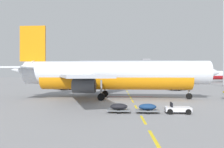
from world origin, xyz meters
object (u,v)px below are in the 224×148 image
(fuel_service_truck, at_px, (180,84))
(apron_light_mast_far, at_px, (223,30))
(baggage_train, at_px, (148,108))
(catering_truck, at_px, (62,83))
(airliner_mid_left, at_px, (164,76))
(airliner_foreground, at_px, (112,75))

(fuel_service_truck, distance_m, apron_light_mast_far, 29.14)
(baggage_train, relative_size, apron_light_mast_far, 0.30)
(catering_truck, relative_size, apron_light_mast_far, 0.24)
(airliner_mid_left, height_order, catering_truck, airliner_mid_left)
(airliner_mid_left, height_order, apron_light_mast_far, apron_light_mast_far)
(catering_truck, distance_m, baggage_train, 40.09)
(airliner_mid_left, bearing_deg, apron_light_mast_far, -77.09)
(fuel_service_truck, xyz_separation_m, apron_light_mast_far, (18.07, 16.16, 16.18))
(fuel_service_truck, height_order, baggage_train, fuel_service_truck)
(airliner_mid_left, distance_m, catering_truck, 69.50)
(fuel_service_truck, bearing_deg, catering_truck, 176.64)
(airliner_mid_left, bearing_deg, catering_truck, -123.14)
(catering_truck, height_order, apron_light_mast_far, apron_light_mast_far)
(airliner_foreground, distance_m, apron_light_mast_far, 52.06)
(fuel_service_truck, relative_size, baggage_train, 0.79)
(airliner_mid_left, xyz_separation_m, baggage_train, (-20.49, -94.25, -2.45))
(airliner_mid_left, distance_m, fuel_service_truck, 60.50)
(airliner_foreground, height_order, fuel_service_truck, airliner_foreground)
(catering_truck, bearing_deg, airliner_mid_left, 56.86)
(baggage_train, distance_m, apron_light_mast_far, 61.45)
(airliner_foreground, relative_size, airliner_mid_left, 1.35)
(catering_truck, distance_m, apron_light_mast_far, 52.68)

